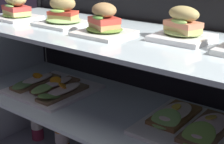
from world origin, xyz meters
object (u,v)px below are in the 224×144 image
(open_sandwich_tray_near_right_corner, at_px, (51,88))
(juice_bottle_front_right_end, at_px, (62,135))
(open_sandwich_tray_far_right, at_px, (190,124))
(plated_roll_sandwich_right_of_center, at_px, (16,8))
(plated_roll_sandwich_mid_right, at_px, (63,15))
(plated_roll_sandwich_near_right_corner, at_px, (104,23))
(plated_roll_sandwich_mid_left, at_px, (183,28))
(juice_bottle_back_right, at_px, (37,123))

(open_sandwich_tray_near_right_corner, height_order, juice_bottle_front_right_end, open_sandwich_tray_near_right_corner)
(open_sandwich_tray_near_right_corner, distance_m, open_sandwich_tray_far_right, 0.66)
(open_sandwich_tray_near_right_corner, bearing_deg, plated_roll_sandwich_right_of_center, -175.49)
(open_sandwich_tray_far_right, bearing_deg, juice_bottle_front_right_end, 179.29)
(plated_roll_sandwich_mid_right, xyz_separation_m, juice_bottle_front_right_end, (-0.11, 0.06, -0.62))
(plated_roll_sandwich_near_right_corner, bearing_deg, open_sandwich_tray_near_right_corner, 177.16)
(plated_roll_sandwich_mid_left, bearing_deg, open_sandwich_tray_near_right_corner, -171.65)
(plated_roll_sandwich_mid_right, relative_size, plated_roll_sandwich_mid_left, 1.02)
(plated_roll_sandwich_right_of_center, xyz_separation_m, open_sandwich_tray_far_right, (0.84, 0.08, -0.34))
(plated_roll_sandwich_right_of_center, bearing_deg, juice_bottle_front_right_end, 29.12)
(plated_roll_sandwich_right_of_center, xyz_separation_m, juice_bottle_front_right_end, (0.16, 0.09, -0.63))
(open_sandwich_tray_far_right, distance_m, juice_bottle_front_right_end, 0.74)
(juice_bottle_back_right, xyz_separation_m, juice_bottle_front_right_end, (0.19, 0.00, -0.00))
(plated_roll_sandwich_mid_right, height_order, juice_bottle_back_right, plated_roll_sandwich_mid_right)
(open_sandwich_tray_near_right_corner, relative_size, juice_bottle_back_right, 1.55)
(plated_roll_sandwich_mid_right, relative_size, open_sandwich_tray_near_right_corner, 0.55)
(plated_roll_sandwich_near_right_corner, bearing_deg, plated_roll_sandwich_mid_right, 172.11)
(juice_bottle_back_right, bearing_deg, plated_roll_sandwich_mid_left, 1.11)
(plated_roll_sandwich_mid_left, relative_size, open_sandwich_tray_near_right_corner, 0.54)
(plated_roll_sandwich_mid_right, height_order, open_sandwich_tray_near_right_corner, plated_roll_sandwich_mid_right)
(juice_bottle_back_right, bearing_deg, open_sandwich_tray_near_right_corner, -18.65)
(plated_roll_sandwich_mid_left, xyz_separation_m, open_sandwich_tray_near_right_corner, (-0.59, -0.09, -0.34))
(plated_roll_sandwich_near_right_corner, height_order, juice_bottle_back_right, plated_roll_sandwich_near_right_corner)
(open_sandwich_tray_far_right, xyz_separation_m, juice_bottle_back_right, (-0.87, 0.01, -0.28))
(plated_roll_sandwich_mid_right, xyz_separation_m, plated_roll_sandwich_mid_left, (0.51, 0.07, -0.00))
(plated_roll_sandwich_right_of_center, distance_m, open_sandwich_tray_near_right_corner, 0.39)
(open_sandwich_tray_far_right, bearing_deg, plated_roll_sandwich_right_of_center, -174.59)
(plated_roll_sandwich_right_of_center, distance_m, juice_bottle_back_right, 0.63)
(plated_roll_sandwich_mid_right, bearing_deg, open_sandwich_tray_far_right, 4.77)
(plated_roll_sandwich_right_of_center, distance_m, juice_bottle_front_right_end, 0.66)
(open_sandwich_tray_near_right_corner, bearing_deg, open_sandwich_tray_far_right, 5.66)
(plated_roll_sandwich_mid_left, bearing_deg, plated_roll_sandwich_right_of_center, -172.54)
(plated_roll_sandwich_right_of_center, bearing_deg, juice_bottle_back_right, 109.85)
(plated_roll_sandwich_right_of_center, bearing_deg, open_sandwich_tray_near_right_corner, 4.51)
(juice_bottle_front_right_end, bearing_deg, plated_roll_sandwich_right_of_center, -150.88)
(plated_roll_sandwich_right_of_center, relative_size, plated_roll_sandwich_near_right_corner, 0.95)
(open_sandwich_tray_far_right, bearing_deg, plated_roll_sandwich_mid_right, -175.23)
(plated_roll_sandwich_mid_left, bearing_deg, juice_bottle_back_right, -178.89)
(open_sandwich_tray_near_right_corner, bearing_deg, plated_roll_sandwich_near_right_corner, -2.84)
(open_sandwich_tray_near_right_corner, xyz_separation_m, open_sandwich_tray_far_right, (0.66, 0.07, 0.00))
(plated_roll_sandwich_mid_left, height_order, open_sandwich_tray_far_right, plated_roll_sandwich_mid_left)
(open_sandwich_tray_near_right_corner, bearing_deg, juice_bottle_front_right_end, 107.10)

